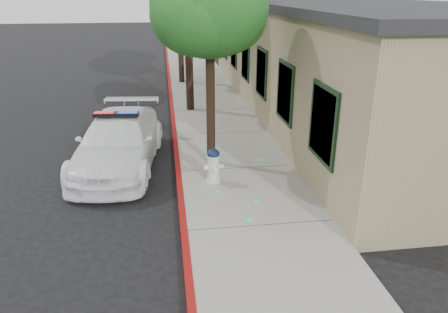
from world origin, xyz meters
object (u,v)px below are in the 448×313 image
fire_hydrant (214,165)px  street_tree_near (210,12)px  clapboard_building (337,57)px  police_car (119,142)px

fire_hydrant → street_tree_near: street_tree_near is taller
clapboard_building → fire_hydrant: 9.02m
fire_hydrant → street_tree_near: 3.76m
clapboard_building → police_car: size_ratio=4.02×
clapboard_building → street_tree_near: size_ratio=3.91×
fire_hydrant → clapboard_building: bearing=41.1°
clapboard_building → street_tree_near: street_tree_near is taller
clapboard_building → fire_hydrant: size_ratio=23.55×
police_car → fire_hydrant: bearing=-29.0°
police_car → fire_hydrant: (2.44, -1.72, -0.13)m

